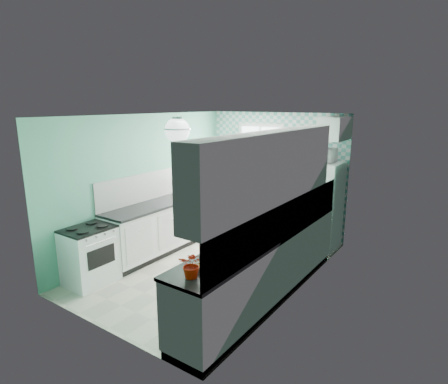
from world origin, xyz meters
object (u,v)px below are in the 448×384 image
Objects in this scene: stove at (90,255)px; sink at (294,219)px; ceiling_light at (177,130)px; potted_plant at (192,265)px; microwave at (322,155)px; fridge at (319,206)px; fruit_bowl at (207,266)px.

stove is 1.50× the size of sink.
ceiling_light reaches higher than stove.
microwave is at bearing 91.36° from potted_plant.
potted_plant is at bearing -44.31° from ceiling_light.
fridge reaches higher than sink.
sink is 1.59m from microwave.
fruit_bowl is at bearing -37.55° from ceiling_light.
fridge is 4.08m from stove.
ceiling_light is 2.91m from microwave.
sink is at bearing 46.95° from ceiling_light.
microwave is (-0.09, 1.34, 0.84)m from sink.
ceiling_light is 1.28× the size of fruit_bowl.
fridge is 3.81m from potted_plant.
sink is (2.40, 2.00, 0.48)m from stove.
fridge is at bearing 53.15° from stove.
potted_plant reaches higher than stove.
stove is 3.16× the size of fruit_bowl.
fridge is at bearing 55.21° from microwave.
potted_plant is (0.09, -3.80, 0.26)m from fridge.
fruit_bowl is at bearing 90.00° from potted_plant.
fridge is 5.67× the size of potted_plant.
microwave is (-0.09, 3.55, 0.80)m from fruit_bowl.
fridge is (1.11, 2.63, -1.50)m from ceiling_light.
fridge is 6.03× the size of fruit_bowl.
fruit_bowl is (-0.00, -2.21, 0.05)m from sink.
fruit_bowl is at bearing -7.18° from stove.
sink is at bearing 89.92° from potted_plant.
fridge is at bearing 92.02° from sink.
potted_plant is at bearing -13.01° from stove.
sink is (0.09, -1.34, 0.11)m from fridge.
potted_plant is at bearing -90.00° from fruit_bowl.
ceiling_light is at bearing -112.61° from fridge.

